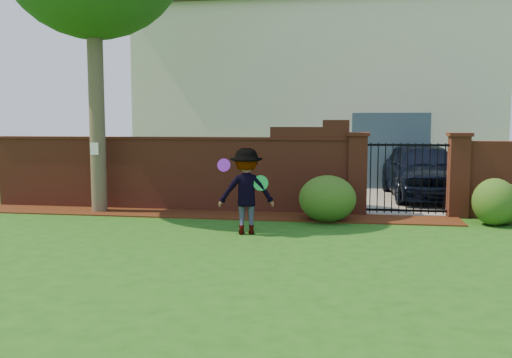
% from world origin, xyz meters
% --- Properties ---
extents(ground, '(80.00, 80.00, 0.01)m').
position_xyz_m(ground, '(0.00, 0.00, -0.01)').
color(ground, '#1C4D13').
rests_on(ground, ground).
extents(mulch_bed, '(11.10, 1.08, 0.03)m').
position_xyz_m(mulch_bed, '(-0.95, 3.34, 0.01)').
color(mulch_bed, '#37180A').
rests_on(mulch_bed, ground).
extents(brick_wall, '(8.70, 0.31, 2.16)m').
position_xyz_m(brick_wall, '(-2.01, 4.00, 0.93)').
color(brick_wall, maroon).
rests_on(brick_wall, ground).
extents(pillar_left, '(0.50, 0.50, 1.88)m').
position_xyz_m(pillar_left, '(2.40, 4.00, 0.96)').
color(pillar_left, maroon).
rests_on(pillar_left, ground).
extents(pillar_right, '(0.50, 0.50, 1.88)m').
position_xyz_m(pillar_right, '(4.60, 4.00, 0.96)').
color(pillar_right, maroon).
rests_on(pillar_right, ground).
extents(iron_gate, '(1.78, 0.03, 1.60)m').
position_xyz_m(iron_gate, '(3.50, 4.00, 0.85)').
color(iron_gate, black).
rests_on(iron_gate, ground).
extents(driveway, '(3.20, 8.00, 0.01)m').
position_xyz_m(driveway, '(3.50, 8.00, 0.01)').
color(driveway, slate).
rests_on(driveway, ground).
extents(house, '(12.40, 6.40, 6.30)m').
position_xyz_m(house, '(1.00, 12.00, 3.16)').
color(house, '#F1EBC9').
rests_on(house, ground).
extents(car, '(2.10, 4.70, 1.57)m').
position_xyz_m(car, '(4.25, 6.87, 0.79)').
color(car, black).
rests_on(car, ground).
extents(paper_notice, '(0.20, 0.01, 0.28)m').
position_xyz_m(paper_notice, '(-3.60, 3.21, 1.50)').
color(paper_notice, white).
rests_on(paper_notice, tree).
extents(shrub_left, '(1.21, 1.21, 0.99)m').
position_xyz_m(shrub_left, '(1.76, 2.94, 0.50)').
color(shrub_left, '#1F4E17').
rests_on(shrub_left, ground).
extents(shrub_middle, '(0.88, 0.88, 0.97)m').
position_xyz_m(shrub_middle, '(5.15, 3.08, 0.49)').
color(shrub_middle, '#1F4E17').
rests_on(shrub_middle, ground).
extents(shrub_right, '(0.99, 0.99, 0.88)m').
position_xyz_m(shrub_right, '(5.29, 3.23, 0.44)').
color(shrub_right, '#1F4E17').
rests_on(shrub_right, ground).
extents(man, '(1.15, 0.81, 1.62)m').
position_xyz_m(man, '(0.29, 1.38, 0.81)').
color(man, gray).
rests_on(man, ground).
extents(frisbee_purple, '(0.25, 0.08, 0.24)m').
position_xyz_m(frisbee_purple, '(-0.09, 1.18, 1.32)').
color(frisbee_purple, purple).
rests_on(frisbee_purple, man).
extents(frisbee_green, '(0.30, 0.16, 0.29)m').
position_xyz_m(frisbee_green, '(0.57, 1.36, 0.98)').
color(frisbee_green, green).
rests_on(frisbee_green, man).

